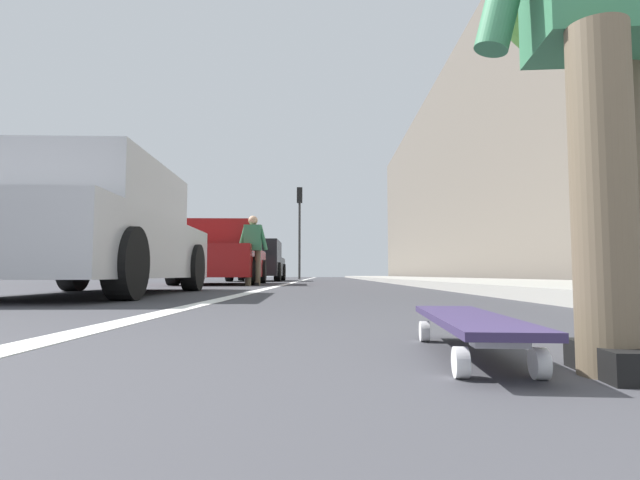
{
  "coord_description": "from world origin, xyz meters",
  "views": [
    {
      "loc": [
        -0.42,
        0.2,
        0.23
      ],
      "look_at": [
        10.44,
        0.34,
        1.0
      ],
      "focal_mm": 27.5,
      "sensor_mm": 36.0,
      "label": 1
    }
  ],
  "objects": [
    {
      "name": "ground_plane",
      "position": [
        10.0,
        0.0,
        0.0
      ],
      "size": [
        80.0,
        80.0,
        0.0
      ],
      "primitive_type": "plane",
      "color": "#38383D"
    },
    {
      "name": "lane_stripe_white",
      "position": [
        20.0,
        1.18,
        0.0
      ],
      "size": [
        52.0,
        0.16,
        0.01
      ],
      "primitive_type": "cube",
      "color": "silver",
      "rests_on": "ground"
    },
    {
      "name": "sidewalk_curb",
      "position": [
        18.0,
        -3.11,
        0.06
      ],
      "size": [
        52.0,
        3.2,
        0.12
      ],
      "primitive_type": "cube",
      "color": "#9E9B93",
      "rests_on": "ground"
    },
    {
      "name": "building_facade",
      "position": [
        22.0,
        -5.77,
        4.85
      ],
      "size": [
        40.0,
        1.2,
        9.71
      ],
      "primitive_type": "cube",
      "color": "#696156",
      "rests_on": "ground"
    },
    {
      "name": "skateboard",
      "position": [
        0.99,
        -0.2,
        0.09
      ],
      "size": [
        0.85,
        0.25,
        0.11
      ],
      "color": "white",
      "rests_on": "ground"
    },
    {
      "name": "skater_person",
      "position": [
        0.84,
        -0.55,
        0.94
      ],
      "size": [
        0.45,
        0.72,
        1.64
      ],
      "color": "brown",
      "rests_on": "ground"
    },
    {
      "name": "parked_car_near",
      "position": [
        5.2,
        2.89,
        0.72
      ],
      "size": [
        4.35,
        2.05,
        1.49
      ],
      "color": "#B7B7BC",
      "rests_on": "ground"
    },
    {
      "name": "parked_car_mid",
      "position": [
        11.55,
        2.74,
        0.71
      ],
      "size": [
        4.24,
        2.07,
        1.48
      ],
      "color": "maroon",
      "rests_on": "ground"
    },
    {
      "name": "parked_car_far",
      "position": [
        17.86,
        2.75,
        0.72
      ],
      "size": [
        4.59,
        1.97,
        1.49
      ],
      "color": "black",
      "rests_on": "ground"
    },
    {
      "name": "traffic_light",
      "position": [
        24.83,
        1.58,
        3.26
      ],
      "size": [
        0.33,
        0.28,
        4.77
      ],
      "color": "#2D2D2D",
      "rests_on": "ground"
    },
    {
      "name": "pedestrian_distant",
      "position": [
        10.05,
        1.77,
        0.86
      ],
      "size": [
        0.42,
        0.66,
        1.5
      ],
      "color": "brown",
      "rests_on": "ground"
    }
  ]
}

